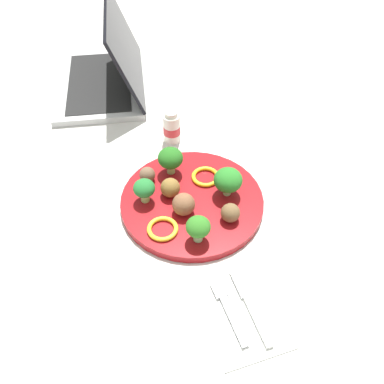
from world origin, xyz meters
TOP-DOWN VIEW (x-y plane):
  - ground_plane at (0.00, 0.00)m, footprint 4.00×4.00m
  - plate at (0.00, 0.00)m, footprint 0.28×0.28m
  - broccoli_floret_mid_left at (-0.01, -0.07)m, footprint 0.06×0.06m
  - broccoli_floret_back_right at (0.09, 0.02)m, footprint 0.05×0.05m
  - broccoli_floret_back_left at (0.03, 0.09)m, footprint 0.04×0.04m
  - broccoli_floret_front_right at (-0.10, 0.02)m, footprint 0.04×0.04m
  - meatball_far_rim at (0.03, 0.04)m, footprint 0.04×0.04m
  - meatball_mid_right at (-0.03, 0.03)m, footprint 0.04×0.04m
  - meatball_center at (-0.07, -0.05)m, footprint 0.04×0.04m
  - meatball_back_right at (0.08, 0.07)m, footprint 0.03×0.03m
  - pepper_ring_far_rim at (-0.06, 0.08)m, footprint 0.08×0.08m
  - pepper_ring_near_rim at (0.05, -0.05)m, footprint 0.08×0.08m
  - napkin at (-0.25, 0.01)m, footprint 0.17×0.12m
  - fork at (-0.24, 0.02)m, footprint 0.12×0.02m
  - knife at (-0.24, -0.01)m, footprint 0.15×0.02m
  - yogurt_bottle at (0.20, -0.02)m, footprint 0.04×0.04m
  - laptop at (0.47, 0.06)m, footprint 0.36×0.29m

SIDE VIEW (x-z plane):
  - ground_plane at x=0.00m, z-range 0.00..0.00m
  - napkin at x=-0.25m, z-range 0.00..0.01m
  - knife at x=-0.24m, z-range 0.00..0.01m
  - fork at x=-0.24m, z-range 0.00..0.01m
  - plate at x=0.00m, z-range 0.00..0.02m
  - pepper_ring_near_rim at x=0.05m, z-range 0.02..0.02m
  - pepper_ring_far_rim at x=-0.06m, z-range 0.02..0.02m
  - meatball_back_right at x=0.08m, z-range 0.02..0.05m
  - meatball_center at x=-0.07m, z-range 0.02..0.05m
  - yogurt_bottle at x=0.20m, z-range 0.00..0.07m
  - meatball_far_rim at x=0.03m, z-range 0.02..0.05m
  - meatball_mid_right at x=-0.03m, z-range 0.02..0.06m
  - laptop at x=0.47m, z-range -0.06..0.14m
  - broccoli_floret_back_left at x=0.03m, z-range 0.02..0.07m
  - broccoli_floret_front_right at x=-0.10m, z-range 0.02..0.08m
  - broccoli_floret_mid_left at x=-0.01m, z-range 0.02..0.08m
  - broccoli_floret_back_right at x=0.09m, z-range 0.02..0.08m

